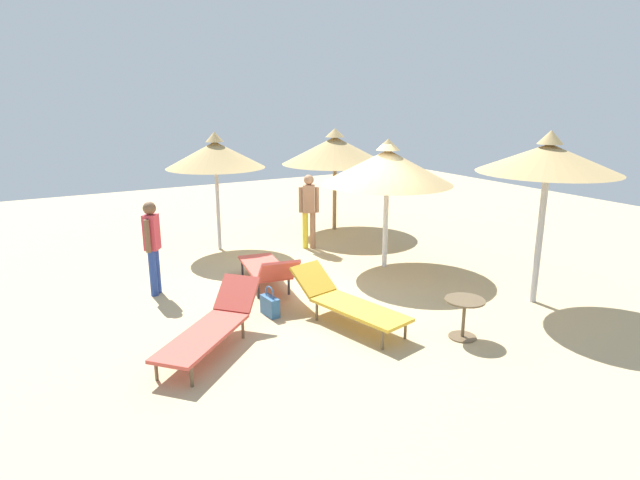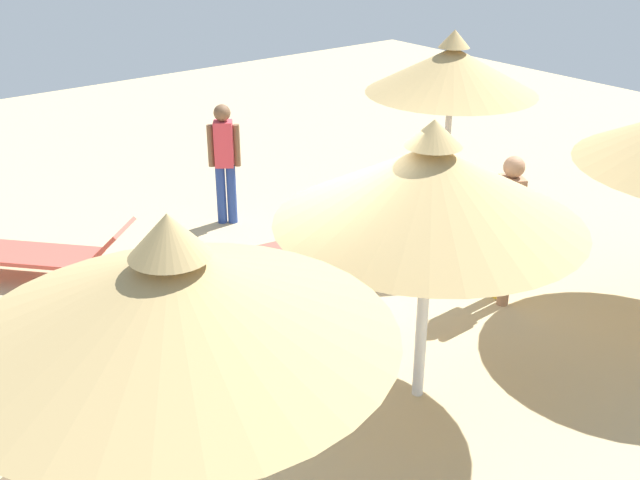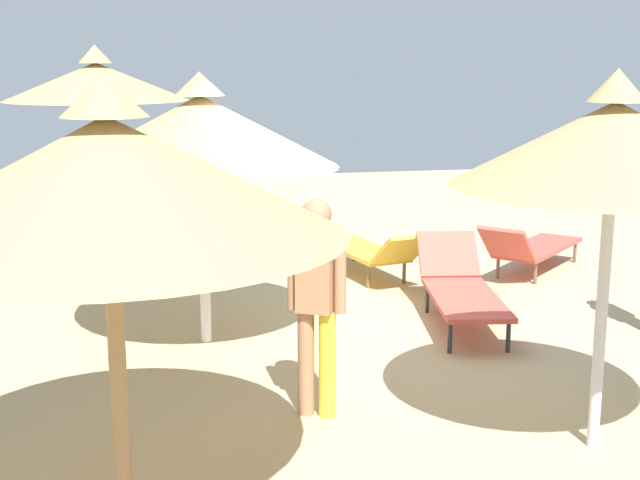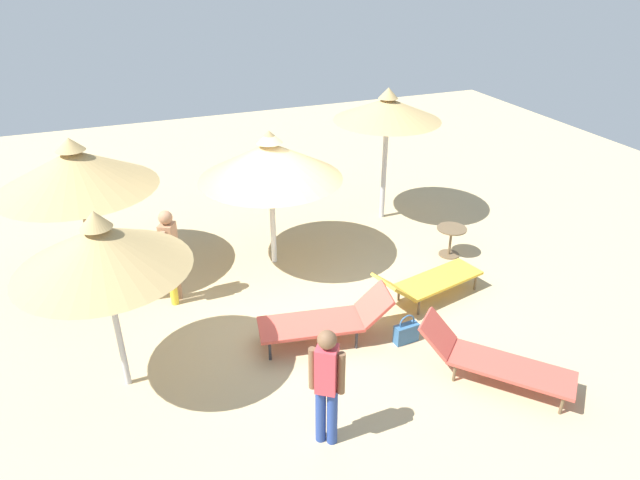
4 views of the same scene
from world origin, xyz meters
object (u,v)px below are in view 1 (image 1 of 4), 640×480
Objects in this scene: lounge_chair_front at (346,301)px; handbag at (270,305)px; side_table_round at (464,312)px; person_standing_near_left at (152,243)px; lounge_chair_edge at (268,268)px; parasol_umbrella_near_left at (215,155)px; parasol_umbrella_back at (387,167)px; parasol_umbrella_far_right at (548,159)px; parasol_umbrella_far_left at (335,150)px; person_standing_center at (309,207)px; lounge_chair_near_right at (212,325)px.

handbag is at bearing 45.11° from lounge_chair_front.
person_standing_near_left is at bearing 40.72° from side_table_round.
lounge_chair_edge is 1.23m from handbag.
parasol_umbrella_near_left is 6.60m from side_table_round.
side_table_round is (-3.28, 1.02, -1.65)m from parasol_umbrella_back.
parasol_umbrella_far_right is 1.32× the size of lounge_chair_front.
parasol_umbrella_far_right is 6.07m from parasol_umbrella_far_left.
lounge_chair_front is 3.59m from person_standing_near_left.
handbag is (-3.11, 2.42, -0.80)m from person_standing_center.
parasol_umbrella_back is 1.53× the size of person_standing_center.
parasol_umbrella_far_right is 1.06× the size of parasol_umbrella_far_left.
person_standing_center is at bearing -21.02° from lounge_chair_front.
lounge_chair_front is (-5.24, 2.98, -1.69)m from parasol_umbrella_far_left.
person_standing_center is (3.79, -3.59, 0.62)m from lounge_chair_near_right.
parasol_umbrella_far_left is (0.30, -3.26, -0.09)m from parasol_umbrella_near_left.
parasol_umbrella_near_left reaches higher than person_standing_center.
parasol_umbrella_back is at bearing -139.23° from parasol_umbrella_near_left.
parasol_umbrella_far_left is 1.59× the size of person_standing_center.
parasol_umbrella_far_left is (3.21, -0.75, 0.01)m from parasol_umbrella_back.
person_standing_near_left is 5.30m from side_table_round.
parasol_umbrella_back reaches higher than person_standing_center.
person_standing_near_left reaches higher than lounge_chair_near_right.
parasol_umbrella_far_left is 4.98m from lounge_chair_edge.
lounge_chair_near_right is at bearing 65.95° from side_table_round.
person_standing_center reaches higher than lounge_chair_edge.
parasol_umbrella_far_right is 3.94m from lounge_chair_front.
person_standing_center reaches higher than side_table_round.
parasol_umbrella_near_left is 1.59× the size of person_standing_near_left.
lounge_chair_near_right reaches higher than lounge_chair_front.
parasol_umbrella_far_right is (-5.75, -3.54, 0.28)m from parasol_umbrella_near_left.
lounge_chair_near_right is 3.95× the size of handbag.
parasol_umbrella_back reaches higher than lounge_chair_front.
lounge_chair_front is 1.28× the size of person_standing_center.
handbag is at bearing 142.18° from person_standing_center.
person_standing_center reaches higher than handbag.
handbag is (-1.87, -1.35, -0.77)m from person_standing_near_left.
person_standing_center is at bearing 130.84° from parasol_umbrella_far_left.
parasol_umbrella_near_left is 3.27m from parasol_umbrella_far_left.
person_standing_center is 3.44× the size of handbag.
person_standing_center is at bearing -3.61° from side_table_round.
lounge_chair_front is at bearing 43.89° from side_table_round.
parasol_umbrella_back is 3.11m from lounge_chair_edge.
parasol_umbrella_back is at bearing -66.94° from lounge_chair_near_right.
parasol_umbrella_near_left is 1.56× the size of person_standing_center.
lounge_chair_edge is at bearing 90.79° from parasol_umbrella_back.
person_standing_center is (1.97, 0.69, -1.08)m from parasol_umbrella_back.
parasol_umbrella_far_right is 5.31m from person_standing_center.
person_standing_near_left reaches higher than handbag.
handbag is at bearing 67.79° from parasol_umbrella_far_right.
parasol_umbrella_back is 3.81m from handbag.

